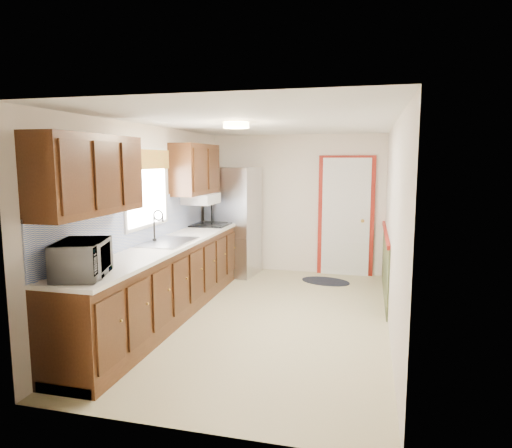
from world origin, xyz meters
The scene contains 8 objects.
room_shell centered at (0.00, 0.00, 1.20)m, with size 3.20×5.20×2.52m.
kitchen_run centered at (-1.24, -0.29, 0.81)m, with size 0.63×4.00×2.20m.
back_wall_trim centered at (0.99, 2.21, 0.89)m, with size 1.12×2.30×2.08m.
ceiling_fixture centered at (-0.30, -0.20, 2.36)m, with size 0.30×0.30×0.06m, color #FFD88C.
microwave centered at (-1.20, -1.95, 1.14)m, with size 0.58×0.32×0.39m, color white.
refrigerator centered at (-1.02, 2.05, 0.92)m, with size 0.85×0.81×1.84m.
rug centered at (0.58, 1.90, 0.01)m, with size 0.80×0.51×0.01m, color black.
cooktop centered at (-1.19, 1.40, 0.95)m, with size 0.54×0.65×0.02m, color black.
Camera 1 is at (1.23, -5.37, 1.96)m, focal length 32.00 mm.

